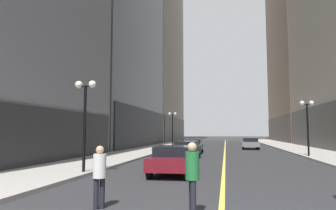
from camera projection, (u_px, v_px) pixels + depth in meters
ground_plane at (225, 148)px, 38.83m from camera, size 200.00×200.00×0.00m
sidewalk_left at (162, 146)px, 40.37m from camera, size 4.50×78.00×0.15m
sidewalk_right at (293, 148)px, 37.30m from camera, size 4.50×78.00×0.15m
lane_centre_stripe at (225, 148)px, 38.83m from camera, size 0.16×70.00×0.01m
building_right_far at (314, 11)px, 62.26m from camera, size 15.62×26.00×53.52m
car_maroon at (173, 159)px, 14.43m from camera, size 1.97×4.17×1.32m
car_black at (186, 149)px, 22.46m from camera, size 1.83×4.47×1.32m
car_green at (192, 145)px, 29.15m from camera, size 2.04×4.53×1.32m
car_grey at (250, 143)px, 35.42m from camera, size 2.01×4.10×1.32m
pedestrian_in_white_shirt at (100, 172)px, 8.00m from camera, size 0.48×0.48×1.63m
pedestrian_in_green_parka at (192, 172)px, 7.37m from camera, size 0.44×0.44×1.75m
street_lamp_left_near at (85, 105)px, 14.42m from camera, size 1.06×0.36×4.43m
street_lamp_left_far at (172, 122)px, 38.02m from camera, size 1.06×0.36×4.43m
street_lamp_right_mid at (307, 116)px, 23.71m from camera, size 1.06×0.36×4.43m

